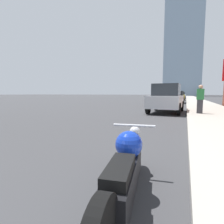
{
  "coord_description": "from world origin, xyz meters",
  "views": [
    {
      "loc": [
        3.52,
        2.54,
        1.23
      ],
      "look_at": [
        1.66,
        6.96,
        0.72
      ],
      "focal_mm": 28.0,
      "sensor_mm": 36.0,
      "label": 1
    }
  ],
  "objects_px": {
    "motorcycle": "(126,170)",
    "parked_car_yellow": "(179,96)",
    "pedestrian": "(200,99)",
    "parked_car_silver": "(166,99)",
    "parked_car_black": "(177,97)",
    "parked_car_blue": "(182,95)",
    "parked_car_white": "(182,95)"
  },
  "relations": [
    {
      "from": "motorcycle",
      "to": "parked_car_yellow",
      "type": "distance_m",
      "value": 34.34
    },
    {
      "from": "motorcycle",
      "to": "pedestrian",
      "type": "height_order",
      "value": "pedestrian"
    },
    {
      "from": "motorcycle",
      "to": "parked_car_silver",
      "type": "distance_m",
      "value": 10.1
    },
    {
      "from": "parked_car_silver",
      "to": "parked_car_yellow",
      "type": "bearing_deg",
      "value": 92.83
    },
    {
      "from": "parked_car_black",
      "to": "parked_car_blue",
      "type": "height_order",
      "value": "parked_car_blue"
    },
    {
      "from": "motorcycle",
      "to": "parked_car_black",
      "type": "height_order",
      "value": "parked_car_black"
    },
    {
      "from": "parked_car_black",
      "to": "motorcycle",
      "type": "bearing_deg",
      "value": -88.53
    },
    {
      "from": "parked_car_yellow",
      "to": "parked_car_blue",
      "type": "bearing_deg",
      "value": 86.54
    },
    {
      "from": "parked_car_black",
      "to": "parked_car_blue",
      "type": "distance_m",
      "value": 35.73
    },
    {
      "from": "parked_car_silver",
      "to": "pedestrian",
      "type": "distance_m",
      "value": 2.21
    },
    {
      "from": "pedestrian",
      "to": "parked_car_white",
      "type": "bearing_deg",
      "value": 92.67
    },
    {
      "from": "parked_car_blue",
      "to": "motorcycle",
      "type": "bearing_deg",
      "value": -86.23
    },
    {
      "from": "motorcycle",
      "to": "parked_car_black",
      "type": "bearing_deg",
      "value": 82.41
    },
    {
      "from": "parked_car_silver",
      "to": "pedestrian",
      "type": "relative_size",
      "value": 2.65
    },
    {
      "from": "pedestrian",
      "to": "parked_car_black",
      "type": "bearing_deg",
      "value": 97.56
    },
    {
      "from": "motorcycle",
      "to": "parked_car_blue",
      "type": "xyz_separation_m",
      "value": [
        -0.67,
        58.52,
        0.48
      ]
    },
    {
      "from": "parked_car_yellow",
      "to": "parked_car_blue",
      "type": "distance_m",
      "value": 24.19
    },
    {
      "from": "parked_car_white",
      "to": "parked_car_yellow",
      "type": "bearing_deg",
      "value": -88.59
    },
    {
      "from": "parked_car_blue",
      "to": "parked_car_black",
      "type": "bearing_deg",
      "value": -86.67
    },
    {
      "from": "parked_car_silver",
      "to": "parked_car_blue",
      "type": "distance_m",
      "value": 48.45
    },
    {
      "from": "parked_car_yellow",
      "to": "parked_car_silver",
      "type": "bearing_deg",
      "value": -93.31
    },
    {
      "from": "parked_car_white",
      "to": "parked_car_silver",
      "type": "bearing_deg",
      "value": -87.66
    },
    {
      "from": "parked_car_white",
      "to": "pedestrian",
      "type": "bearing_deg",
      "value": -84.74
    },
    {
      "from": "motorcycle",
      "to": "parked_car_blue",
      "type": "height_order",
      "value": "parked_car_blue"
    },
    {
      "from": "motorcycle",
      "to": "parked_car_black",
      "type": "distance_m",
      "value": 22.8
    },
    {
      "from": "parked_car_silver",
      "to": "parked_car_blue",
      "type": "bearing_deg",
      "value": 92.76
    },
    {
      "from": "parked_car_yellow",
      "to": "parked_car_blue",
      "type": "relative_size",
      "value": 1.01
    },
    {
      "from": "parked_car_white",
      "to": "parked_car_blue",
      "type": "bearing_deg",
      "value": 93.74
    },
    {
      "from": "parked_car_black",
      "to": "parked_car_white",
      "type": "height_order",
      "value": "parked_car_white"
    },
    {
      "from": "parked_car_yellow",
      "to": "parked_car_white",
      "type": "height_order",
      "value": "parked_car_yellow"
    },
    {
      "from": "parked_car_silver",
      "to": "parked_car_blue",
      "type": "height_order",
      "value": "parked_car_silver"
    },
    {
      "from": "parked_car_silver",
      "to": "parked_car_yellow",
      "type": "relative_size",
      "value": 0.91
    }
  ]
}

